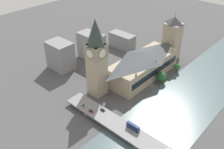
{
  "coord_description": "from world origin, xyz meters",
  "views": [
    {
      "loc": [
        -102.88,
        171.0,
        137.66
      ],
      "look_at": [
        23.29,
        32.19,
        18.22
      ],
      "focal_mm": 40.0,
      "sensor_mm": 36.0,
      "label": 1
    }
  ],
  "objects": [
    {
      "name": "river_water",
      "position": [
        -34.52,
        0.0,
        0.15
      ],
      "size": [
        57.03,
        360.0,
        0.3
      ],
      "primitive_type": "cube",
      "color": "#4C6066",
      "rests_on": "ground_plane"
    },
    {
      "name": "ground_plane",
      "position": [
        0.0,
        0.0,
        0.0
      ],
      "size": [
        600.0,
        600.0,
        0.0
      ],
      "primitive_type": "plane",
      "color": "#4C4C4F"
    },
    {
      "name": "road_bridge",
      "position": [
        -34.52,
        65.52,
        3.79
      ],
      "size": [
        146.06,
        15.47,
        4.7
      ],
      "color": "slate",
      "rests_on": "ground_plane"
    },
    {
      "name": "victoria_tower",
      "position": [
        17.88,
        -60.22,
        24.23
      ],
      "size": [
        16.15,
        16.15,
        52.47
      ],
      "color": "tan",
      "rests_on": "ground_plane"
    },
    {
      "name": "car_southbound_lead",
      "position": [
        6.71,
        61.7,
        5.42
      ],
      "size": [
        4.42,
        1.89,
        1.42
      ],
      "color": "black",
      "rests_on": "road_bridge"
    },
    {
      "name": "car_northbound_mid",
      "position": [
        22.16,
        68.56,
        5.39
      ],
      "size": [
        3.88,
        1.86,
        1.34
      ],
      "color": "silver",
      "rests_on": "road_bridge"
    },
    {
      "name": "city_block_west",
      "position": [
        91.63,
        37.16,
        14.85
      ],
      "size": [
        26.31,
        19.16,
        29.71
      ],
      "color": "gray",
      "rests_on": "ground_plane"
    },
    {
      "name": "clock_tower",
      "position": [
        31.4,
        42.96,
        37.05
      ],
      "size": [
        14.89,
        14.89,
        70.89
      ],
      "color": "tan",
      "rests_on": "ground_plane"
    },
    {
      "name": "tree_embankment_mid",
      "position": [
        -2.67,
        -10.46,
        6.73
      ],
      "size": [
        9.76,
        9.76,
        11.61
      ],
      "color": "brown",
      "rests_on": "ground_plane"
    },
    {
      "name": "double_decker_bus_lead",
      "position": [
        -24.46,
        61.78,
        7.4
      ],
      "size": [
        10.93,
        2.48,
        4.89
      ],
      "color": "navy",
      "rests_on": "road_bridge"
    },
    {
      "name": "tree_embankment_near",
      "position": [
        -3.79,
        -37.74,
        6.43
      ],
      "size": [
        7.05,
        7.05,
        9.97
      ],
      "color": "brown",
      "rests_on": "ground_plane"
    },
    {
      "name": "car_northbound_tail",
      "position": [
        12.5,
        69.17,
        5.41
      ],
      "size": [
        4.12,
        1.89,
        1.43
      ],
      "color": "maroon",
      "rests_on": "road_bridge"
    },
    {
      "name": "parliament_hall",
      "position": [
        17.82,
        -8.0,
        13.37
      ],
      "size": [
        30.11,
        80.29,
        26.94
      ],
      "color": "tan",
      "rests_on": "ground_plane"
    },
    {
      "name": "city_block_center",
      "position": [
        83.74,
        0.04,
        14.82
      ],
      "size": [
        29.74,
        17.01,
        29.64
      ],
      "color": "gray",
      "rests_on": "ground_plane"
    },
    {
      "name": "city_block_east",
      "position": [
        76.05,
        -44.15,
        8.86
      ],
      "size": [
        32.1,
        14.22,
        17.73
      ],
      "color": "gray",
      "rests_on": "ground_plane"
    }
  ]
}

